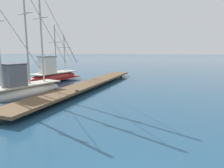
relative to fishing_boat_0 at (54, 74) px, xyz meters
name	(u,v)px	position (x,y,z in m)	size (l,w,h in m)	color
floating_dock	(90,84)	(4.88, -2.44, -0.34)	(3.44, 18.02, 0.53)	brown
fishing_boat_0	(54,74)	(0.00, 0.00, 0.00)	(3.48, 6.51, 5.64)	#AD2823
fishing_boat_1	(25,88)	(2.44, -7.34, 0.08)	(2.89, 7.20, 7.46)	silver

